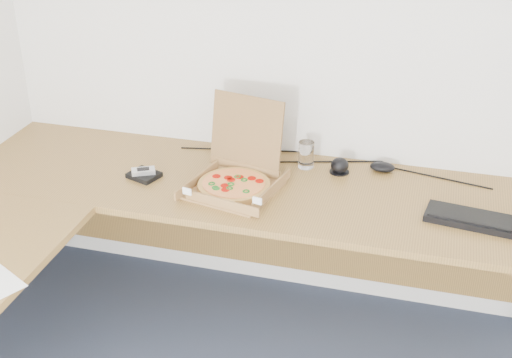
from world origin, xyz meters
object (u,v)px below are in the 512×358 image
(drinking_glass, at_px, (306,155))
(keyboard, at_px, (479,221))
(wallet, at_px, (144,175))
(pizza_box, at_px, (235,180))
(desk, at_px, (140,231))

(drinking_glass, distance_m, keyboard, 0.79)
(wallet, bearing_deg, pizza_box, 20.88)
(desk, bearing_deg, wallet, 110.76)
(pizza_box, distance_m, drinking_glass, 0.36)
(desk, height_order, keyboard, keyboard)
(drinking_glass, xyz_separation_m, keyboard, (0.73, -0.30, -0.05))
(wallet, bearing_deg, keyboard, 19.03)
(pizza_box, relative_size, keyboard, 0.96)
(drinking_glass, xyz_separation_m, wallet, (-0.65, -0.28, -0.05))
(desk, relative_size, wallet, 20.27)
(desk, height_order, drinking_glass, drinking_glass)
(desk, distance_m, wallet, 0.39)
(desk, relative_size, pizza_box, 6.48)
(keyboard, relative_size, wallet, 3.25)
(drinking_glass, distance_m, wallet, 0.71)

